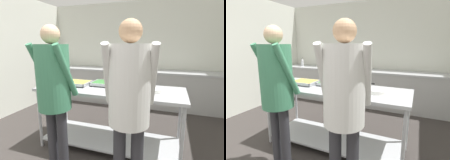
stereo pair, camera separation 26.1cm
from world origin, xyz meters
The scene contains 11 objects.
wall_rear centered at (0.00, 3.92, 1.32)m, with size 4.92×0.06×2.65m.
wall_left centered at (-2.43, 1.96, 1.32)m, with size 0.06×4.04×2.65m.
back_counter centered at (0.00, 3.55, 0.46)m, with size 4.76×0.65×0.91m.
serving_counter centered at (0.13, 1.49, 0.63)m, with size 2.10×0.79×0.93m.
serving_tray_roast centered at (-0.42, 1.52, 0.96)m, with size 0.38×0.32×0.05m.
serving_tray_vegetables centered at (0.00, 1.64, 0.96)m, with size 0.37×0.33×0.05m.
sauce_pan centered at (0.41, 1.70, 0.97)m, with size 0.37×0.23×0.08m.
plate_stack centered at (0.75, 1.48, 0.96)m, with size 0.25×0.25×0.05m.
guest_serving_left centered at (-0.30, 0.80, 1.09)m, with size 0.51×0.40×1.77m.
guest_serving_right centered at (0.61, 0.69, 1.10)m, with size 0.54×0.42×1.78m.
water_bottle centered at (-1.89, 3.47, 1.03)m, with size 0.07×0.07×0.25m.
Camera 2 is at (1.21, -0.74, 1.57)m, focal length 28.00 mm.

